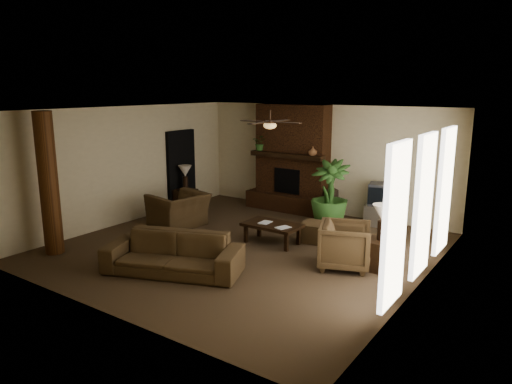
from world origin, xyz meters
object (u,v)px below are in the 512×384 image
Objects in this scene: armchair_right at (345,243)px; tv_stand at (384,216)px; coffee_table at (272,226)px; side_table_left at (185,199)px; lamp_left at (185,173)px; side_table_right at (380,255)px; log_column at (49,184)px; lamp_right at (382,215)px; floor_plant at (329,208)px; floor_vase at (331,200)px; armchair_left at (179,205)px; sofa at (173,247)px; ottoman at (316,232)px.

armchair_right is 1.09× the size of tv_stand.
side_table_left reaches higher than coffee_table.
side_table_right is (5.85, -1.23, -0.73)m from lamp_left.
coffee_table is 2.40m from side_table_right.
log_column is 7.39m from tv_stand.
lamp_right reaches higher than coffee_table.
tv_stand is at bearing -15.23° from armchair_right.
armchair_right is 2.59m from floor_plant.
floor_vase is 1.40× the size of side_table_left.
log_column is 3.29× the size of tv_stand.
armchair_left is 4.33m from armchair_right.
lamp_right is at bearing 99.52° from armchair_left.
sofa is at bearing -143.32° from side_table_right.
side_table_left is 0.73m from lamp_left.
tv_stand is at bearing 37.73° from floor_plant.
floor_plant is at bearing 55.37° from sofa.
armchair_left is at bearing -178.89° from lamp_right.
armchair_left reaches higher than ottoman.
lamp_left is (-4.95, -1.51, 0.75)m from tv_stand.
floor_plant is at bearing 102.59° from ottoman.
sofa is 3.71m from side_table_right.
log_column is at bearing -153.59° from side_table_right.
sofa is 3.28m from ottoman.
floor_vase is (-1.72, 3.00, -0.03)m from armchair_right.
lamp_right is (5.84, -1.19, 0.00)m from lamp_left.
armchair_right reaches higher than side_table_left.
side_table_right is (4.89, 0.05, -0.25)m from armchair_left.
log_column reaches higher than armchair_left.
floor_plant is (0.44, 1.79, 0.07)m from coffee_table.
lamp_left is (-0.20, 4.04, -0.40)m from log_column.
log_column is 6.57m from floor_vase.
log_column is at bearing 94.90° from armchair_right.
ottoman is 1.87m from side_table_right.
lamp_left reaches higher than coffee_table.
log_column is 2.90m from sofa.
armchair_right is 0.58× the size of floor_plant.
floor_plant is 2.76m from lamp_right.
floor_vase is at bearing 145.29° from armchair_left.
log_column is 5.77m from armchair_right.
side_table_right is at bearing -11.89° from lamp_left.
armchair_right is 5.52m from lamp_left.
side_table_left is at bearing 168.73° from lamp_right.
lamp_left is (-3.46, 1.09, 0.63)m from coffee_table.
sofa reaches higher than side_table_right.
sofa is at bearing -49.87° from side_table_left.
tv_stand is at bearing 108.24° from side_table_right.
side_table_right is 0.85× the size of lamp_right.
sofa is at bearing 50.06° from armchair_left.
armchair_left reaches higher than tv_stand.
floor_vase is (0.69, 4.95, -0.04)m from sofa.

